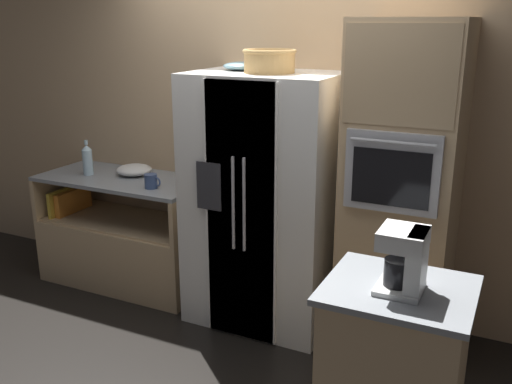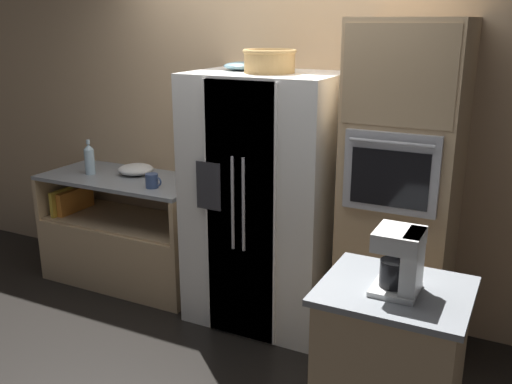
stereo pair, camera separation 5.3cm
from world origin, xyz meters
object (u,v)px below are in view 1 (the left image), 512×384
wall_oven (402,192)px  fruit_bowl (242,66)px  bottle_tall (87,159)px  mixing_bowl (134,170)px  refrigerator (264,201)px  mug (151,181)px  wicker_basket (269,60)px  coffee_maker (407,259)px

wall_oven → fruit_bowl: 1.35m
bottle_tall → mixing_bowl: bottle_tall is taller
fruit_bowl → bottle_tall: size_ratio=0.92×
refrigerator → mug: (-0.87, -0.11, 0.06)m
mug → mixing_bowl: bearing=144.3°
wicker_basket → mug: 1.28m
wicker_basket → coffee_maker: (1.14, -1.04, -0.75)m
mixing_bowl → wall_oven: bearing=-2.7°
refrigerator → mug: bearing=-172.9°
fruit_bowl → wall_oven: bearing=-1.9°
wall_oven → wicker_basket: size_ratio=6.10×
coffee_maker → mixing_bowl: bearing=153.3°
bottle_tall → mug: (0.68, -0.10, -0.07)m
fruit_bowl → wicker_basket: bearing=-22.7°
wall_oven → fruit_bowl: wall_oven is taller
mug → mixing_bowl: mug is taller
refrigerator → bottle_tall: (-1.55, -0.01, 0.14)m
refrigerator → fruit_bowl: 0.93m
wicker_basket → mixing_bowl: wicker_basket is taller
fruit_bowl → mug: (-0.66, -0.19, -0.84)m
wall_oven → fruit_bowl: (-1.13, 0.04, 0.73)m
refrigerator → mug: 0.88m
mixing_bowl → wicker_basket: bearing=-7.6°
bottle_tall → coffee_maker: bearing=-21.0°
wall_oven → mixing_bowl: size_ratio=7.45×
refrigerator → fruit_bowl: fruit_bowl is taller
wicker_basket → coffee_maker: size_ratio=1.19×
fruit_bowl → mug: fruit_bowl is taller
bottle_tall → mixing_bowl: (0.33, 0.16, -0.08)m
fruit_bowl → mug: size_ratio=1.92×
refrigerator → mixing_bowl: 1.23m
bottle_tall → wicker_basket: bearing=-0.5°
mug → wicker_basket: bearing=5.1°
fruit_bowl → mixing_bowl: bearing=176.4°
bottle_tall → mug: bottle_tall is taller
wicker_basket → fruit_bowl: (-0.25, 0.10, -0.05)m
wicker_basket → coffee_maker: 1.71m
mixing_bowl → refrigerator: bearing=-6.7°
fruit_bowl → bottle_tall: (-1.35, -0.09, -0.77)m
wicker_basket → bottle_tall: size_ratio=1.22×
mixing_bowl → coffee_maker: (2.40, -1.21, 0.16)m
bottle_tall → mug: bearing=-8.0°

